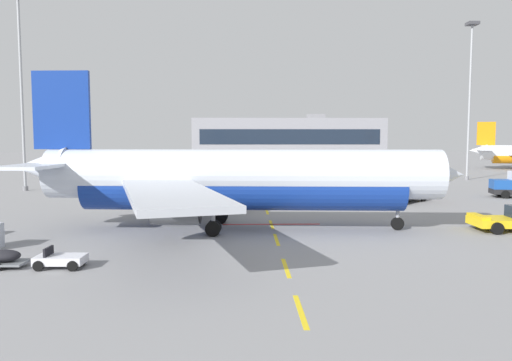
{
  "coord_description": "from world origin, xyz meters",
  "views": [
    {
      "loc": [
        15.64,
        -17.55,
        7.02
      ],
      "look_at": [
        16.87,
        26.74,
        3.21
      ],
      "focal_mm": 34.25,
      "sensor_mm": 36.0,
      "label": 1
    }
  ],
  "objects_px": {
    "catering_truck": "(403,188)",
    "apron_light_mast_near": "(21,69)",
    "airliner_foreground": "(235,179)",
    "apron_light_mast_far": "(470,83)"
  },
  "relations": [
    {
      "from": "catering_truck",
      "to": "apron_light_mast_near",
      "type": "distance_m",
      "value": 51.15
    },
    {
      "from": "catering_truck",
      "to": "apron_light_mast_far",
      "type": "height_order",
      "value": "apron_light_mast_far"
    },
    {
      "from": "airliner_foreground",
      "to": "apron_light_mast_near",
      "type": "height_order",
      "value": "apron_light_mast_near"
    },
    {
      "from": "catering_truck",
      "to": "apron_light_mast_near",
      "type": "height_order",
      "value": "apron_light_mast_near"
    },
    {
      "from": "catering_truck",
      "to": "apron_light_mast_far",
      "type": "relative_size",
      "value": 0.25
    },
    {
      "from": "catering_truck",
      "to": "apron_light_mast_near",
      "type": "relative_size",
      "value": 0.26
    },
    {
      "from": "apron_light_mast_near",
      "to": "apron_light_mast_far",
      "type": "distance_m",
      "value": 69.57
    },
    {
      "from": "airliner_foreground",
      "to": "apron_light_mast_near",
      "type": "bearing_deg",
      "value": 134.82
    },
    {
      "from": "airliner_foreground",
      "to": "catering_truck",
      "type": "relative_size",
      "value": 5.21
    },
    {
      "from": "airliner_foreground",
      "to": "apron_light_mast_far",
      "type": "relative_size",
      "value": 1.32
    }
  ]
}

